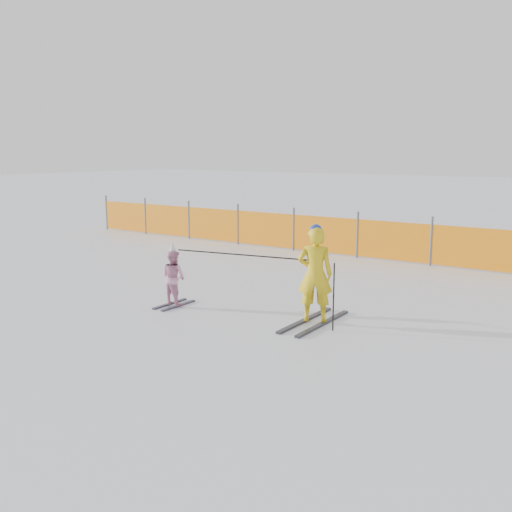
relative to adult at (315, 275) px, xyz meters
The scene contains 5 objects.
ground 1.55m from the adult, 161.64° to the right, with size 120.00×120.00×0.00m, color white.
adult is the anchor object (origin of this frame).
child 2.75m from the adult, 169.02° to the right, with size 0.52×0.88×1.20m.
ski_poles 0.83m from the adult, 162.98° to the right, with size 3.03×0.50×1.11m.
safety_fence 6.82m from the adult, 119.74° to the left, with size 17.27×0.06×1.25m.
Camera 1 is at (5.68, -7.73, 2.84)m, focal length 40.00 mm.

